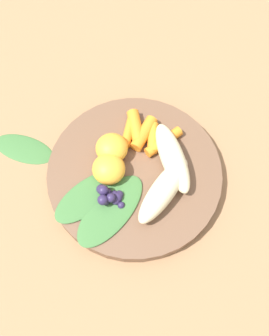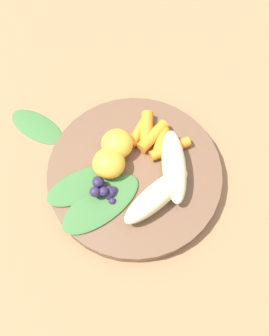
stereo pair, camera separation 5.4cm
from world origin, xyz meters
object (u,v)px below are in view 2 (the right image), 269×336
Objects in this scene: banana_peeled_right at (157,196)px; kale_leaf_stray at (37,126)px; orange_segment_near at (109,163)px; bowl at (134,174)px; banana_peeled_left at (174,166)px.

kale_leaf_stray is at bearing 103.05° from banana_peeled_right.
orange_segment_near is 0.47× the size of kale_leaf_stray.
banana_peeled_right reaches higher than bowl.
bowl is at bearing -175.95° from kale_leaf_stray.
orange_segment_near is at bearing 84.46° from banana_peeled_left.
banana_peeled_left is 1.15× the size of kale_leaf_stray.
orange_segment_near is (0.03, 0.02, 0.03)m from bowl.
bowl is 0.06m from banana_peeled_right.
banana_peeled_left reaches higher than bowl.
banana_peeled_right is (-0.01, 0.05, 0.00)m from banana_peeled_left.
banana_peeled_left is 0.05m from banana_peeled_right.
banana_peeled_right is at bearing 177.91° from kale_leaf_stray.
banana_peeled_left is at bearing -137.60° from bowl.
orange_segment_near reaches higher than kale_leaf_stray.
bowl is 2.24× the size of banana_peeled_right.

